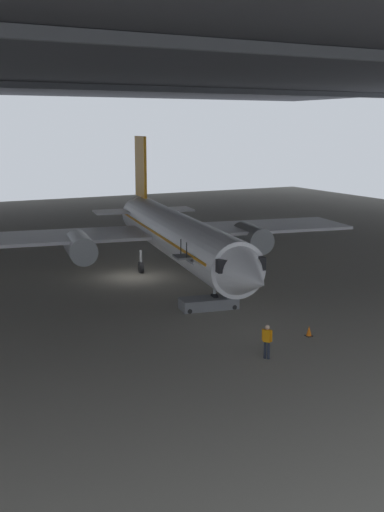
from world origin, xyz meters
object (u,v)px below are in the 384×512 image
(airplane_main, at_px, (175,234))
(crew_worker_by_stairs, at_px, (229,284))
(crew_worker_near_nose, at_px, (267,339))
(traffic_cone_orange, at_px, (309,331))
(boarding_stairs, at_px, (208,298))

(airplane_main, distance_m, crew_worker_by_stairs, 7.72)
(crew_worker_near_nose, bearing_deg, traffic_cone_orange, 24.33)
(crew_worker_near_nose, distance_m, traffic_cone_orange, 4.42)
(airplane_main, height_order, crew_worker_by_stairs, airplane_main)
(boarding_stairs, height_order, crew_worker_near_nose, boarding_stairs)
(airplane_main, relative_size, traffic_cone_orange, 54.36)
(airplane_main, distance_m, crew_worker_near_nose, 18.43)
(crew_worker_near_nose, bearing_deg, boarding_stairs, 79.89)
(boarding_stairs, bearing_deg, traffic_cone_orange, -71.89)
(crew_worker_by_stairs, bearing_deg, airplane_main, 92.95)
(airplane_main, xyz_separation_m, crew_worker_near_nose, (-3.64, -17.93, -2.25))
(crew_worker_near_nose, distance_m, crew_worker_by_stairs, 11.29)
(airplane_main, xyz_separation_m, boarding_stairs, (-2.03, -8.90, -2.54))
(boarding_stairs, bearing_deg, airplane_main, 77.16)
(traffic_cone_orange, bearing_deg, boarding_stairs, 108.11)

